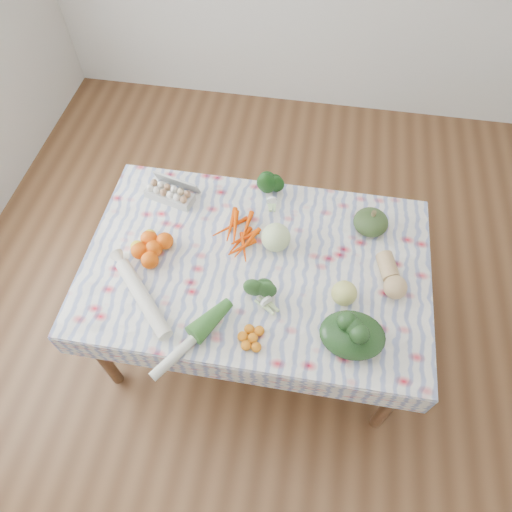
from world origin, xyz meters
The scene contains 16 objects.
ground centered at (0.00, 0.00, 0.00)m, with size 4.50×4.50×0.00m, color brown.
dining_table centered at (0.00, 0.00, 0.68)m, with size 1.60×1.00×0.75m.
tablecloth centered at (0.00, 0.00, 0.76)m, with size 1.66×1.06×0.01m, color silver.
egg_carton centered at (-0.52, 0.32, 0.80)m, with size 0.26×0.10×0.07m, color #B0B0AB.
carrot_bunch centered at (-0.10, 0.12, 0.78)m, with size 0.24×0.22×0.04m, color #EC4601.
kale_bunch centered at (0.02, 0.41, 0.83)m, with size 0.14×0.13×0.13m, color #133B11.
kabocha_squash centered at (0.53, 0.30, 0.82)m, with size 0.17×0.17×0.11m, color #334A22.
cabbage centered at (0.08, 0.11, 0.83)m, with size 0.14×0.14×0.14m, color #C2DA93.
butternut_squash centered at (0.63, 0.00, 0.82)m, with size 0.11×0.23×0.11m, color tan.
orange_cluster centered at (-0.49, -0.03, 0.81)m, with size 0.27×0.27×0.09m, color #E65208.
broccoli centered at (0.05, -0.19, 0.82)m, with size 0.15×0.15×0.11m, color #264F1F.
mandarin_cluster centered at (0.05, -0.40, 0.78)m, with size 0.15×0.15×0.05m, color orange.
grapefruit centered at (0.42, -0.13, 0.82)m, with size 0.12×0.12×0.12m, color #CFCF66.
spinach_bag centered at (0.47, -0.33, 0.82)m, with size 0.28×0.22×0.12m, color black.
daikon centered at (-0.47, -0.29, 0.80)m, with size 0.07×0.07×0.47m, color silver.
leek centered at (-0.20, -0.45, 0.79)m, with size 0.05×0.05×0.44m, color silver.
Camera 1 is at (0.20, -1.18, 2.60)m, focal length 32.00 mm.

